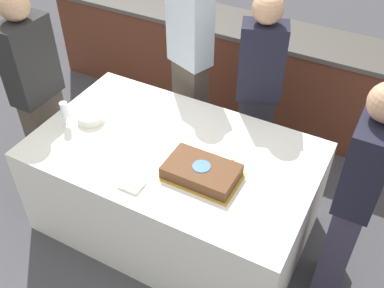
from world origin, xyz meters
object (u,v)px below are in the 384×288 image
Objects in this scene: cake at (201,171)px; wine_glass at (65,111)px; person_cutting_cake at (258,91)px; person_seated_right at (353,203)px; person_seated_left at (37,91)px; plate_stack at (91,117)px; person_standing_back at (190,63)px.

wine_glass reaches higher than cake.
person_seated_right is at bearing 118.56° from person_cutting_cake.
person_seated_left reaches higher than wine_glass.
person_seated_right is (1.97, 0.14, -0.05)m from wine_glass.
person_seated_right reaches higher than person_seated_left.
person_cutting_cake is 0.98× the size of person_seated_left.
wine_glass is at bearing -86.02° from person_seated_right.
person_cutting_cake reaches higher than plate_stack.
wine_glass is 1.97m from person_seated_right.
plate_stack is at bearing 20.31° from person_cutting_cake.
person_cutting_cake is at bearing 40.08° from plate_stack.
person_standing_back is (-0.59, 0.00, 0.07)m from person_cutting_cake.
person_cutting_cake is at bearing -131.67° from person_seated_right.
wine_glass is at bearing -132.28° from plate_stack.
person_seated_right is (0.89, 0.14, 0.04)m from cake.
plate_stack is 0.12× the size of person_cutting_cake.
person_cutting_cake is 0.98× the size of person_seated_right.
cake reaches higher than plate_stack.
wine_glass is 0.11× the size of person_standing_back.
cake is 1.08m from wine_glass.
person_cutting_cake reaches higher than cake.
cake is at bearing 70.23° from person_cutting_cake.
wine_glass is 1.42m from person_cutting_cake.
person_standing_back reaches higher than person_seated_left.
cake is at bearing -0.30° from wine_glass.
person_cutting_cake is (0.96, 0.81, 0.05)m from plate_stack.
cake is 0.94m from person_cutting_cake.
person_standing_back is (0.49, 0.93, 0.03)m from wine_glass.
wine_glass is 0.12× the size of person_seated_right.
person_seated_right is at bearing -90.00° from person_seated_left.
person_cutting_cake is (-0.00, 0.94, 0.04)m from cake.
person_seated_left is 2.36m from person_seated_right.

